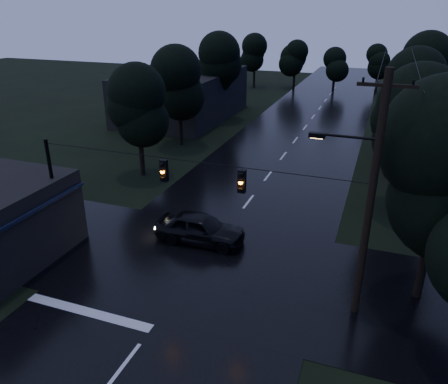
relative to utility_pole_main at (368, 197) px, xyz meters
The scene contains 15 objects.
main_road 21.06m from the utility_pole_main, 111.30° to the left, with size 12.00×120.00×0.02m, color black.
cross_street 9.14m from the utility_pole_main, behind, with size 60.00×9.00×0.02m, color black.
building_far_left 36.15m from the utility_pole_main, 126.44° to the left, with size 10.00×16.00×5.00m, color black.
utility_pole_main is the anchor object (origin of this frame).
utility_pole_far 17.08m from the utility_pole_main, 87.00° to the left, with size 2.00×0.30×7.50m.
anchor_pole_left 15.08m from the utility_pole_main, behind, with size 0.18×0.18×6.00m, color black.
span_signals 6.85m from the utility_pole_main, behind, with size 15.00×0.37×1.12m.
tree_corner_near 3.35m from the utility_pole_main, 37.67° to the left, with size 4.48×4.48×9.44m.
tree_left_a 19.76m from the utility_pole_main, 146.16° to the left, with size 3.92×3.92×8.26m.
tree_left_b 25.50m from the utility_pole_main, 131.84° to the left, with size 4.20×4.20×8.85m.
tree_left_c 33.94m from the utility_pole_main, 121.27° to the left, with size 4.48×4.48×9.44m.
tree_right_a 11.12m from the utility_pole_main, 81.77° to the left, with size 4.20×4.20×8.85m.
tree_right_b 19.14m from the utility_pole_main, 83.42° to the left, with size 4.48×4.48×9.44m.
tree_right_c 29.16m from the utility_pole_main, 84.50° to the left, with size 4.76×4.76×10.03m.
car 9.94m from the utility_pole_main, 159.30° to the left, with size 1.95×4.85×1.65m, color black.
Camera 1 is at (7.49, -4.93, 11.92)m, focal length 35.00 mm.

